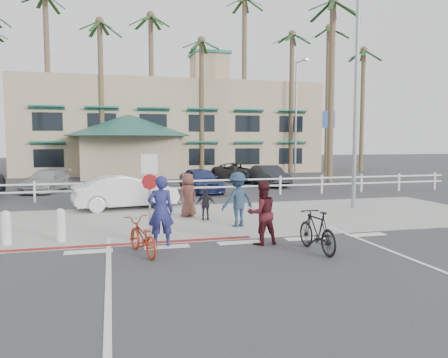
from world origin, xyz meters
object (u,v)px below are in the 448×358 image
object	(u,v)px
bike_black	(317,231)
car_white_sedan	(126,192)
sign_post	(150,187)
bike_red	(142,237)

from	to	relation	value
bike_black	car_white_sedan	distance (m)	9.64
sign_post	car_white_sedan	distance (m)	5.59
sign_post	bike_black	distance (m)	5.05
bike_red	bike_black	bearing A→B (deg)	153.17
sign_post	bike_black	bearing A→B (deg)	-37.49
bike_red	bike_black	world-z (taller)	bike_black
sign_post	bike_red	xyz separation A→B (m)	(-0.39, -2.20, -0.99)
car_white_sedan	bike_black	bearing A→B (deg)	-162.78
bike_red	car_white_sedan	distance (m)	7.72
bike_red	car_white_sedan	world-z (taller)	car_white_sedan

